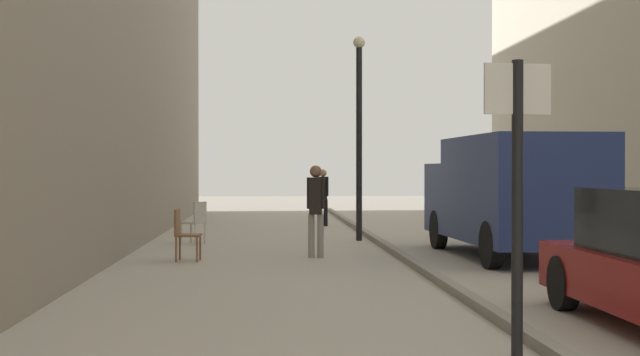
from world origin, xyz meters
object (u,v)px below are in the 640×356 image
at_px(pedestrian_mid_block, 316,204).
at_px(pedestrian_main_foreground, 323,193).
at_px(lamp_post, 359,124).
at_px(delivery_van, 511,192).
at_px(street_sign_post, 517,182).
at_px(cafe_chair_near_window, 196,219).
at_px(cafe_chair_by_doorway, 183,231).

bearing_deg(pedestrian_mid_block, pedestrian_main_foreground, -84.30).
bearing_deg(lamp_post, delivery_van, -58.78).
bearing_deg(delivery_van, pedestrian_main_foreground, 105.35).
height_order(delivery_van, lamp_post, lamp_post).
bearing_deg(pedestrian_main_foreground, street_sign_post, -70.73).
bearing_deg(pedestrian_main_foreground, cafe_chair_near_window, -100.81).
bearing_deg(street_sign_post, pedestrian_mid_block, -87.77).
height_order(street_sign_post, lamp_post, lamp_post).
xyz_separation_m(pedestrian_mid_block, cafe_chair_by_doorway, (-2.43, -0.49, -0.46)).
bearing_deg(pedestrian_mid_block, delivery_van, -172.29).
distance_m(pedestrian_mid_block, lamp_post, 4.42).
bearing_deg(cafe_chair_by_doorway, lamp_post, 144.59).
xyz_separation_m(pedestrian_main_foreground, delivery_van, (2.95, -9.35, 0.26)).
height_order(pedestrian_mid_block, delivery_van, delivery_van).
xyz_separation_m(pedestrian_main_foreground, lamp_post, (0.50, -5.30, 1.76)).
relative_size(lamp_post, cafe_chair_near_window, 5.06).
bearing_deg(pedestrian_mid_block, lamp_post, -97.32).
xyz_separation_m(delivery_van, cafe_chair_by_doorway, (-6.11, -0.32, -0.68)).
height_order(street_sign_post, cafe_chair_by_doorway, street_sign_post).
bearing_deg(cafe_chair_near_window, cafe_chair_by_doorway, -147.52).
height_order(pedestrian_main_foreground, street_sign_post, street_sign_post).
distance_m(pedestrian_main_foreground, pedestrian_mid_block, 9.21).
xyz_separation_m(street_sign_post, cafe_chair_by_doorway, (-3.66, 8.43, -1.00)).
relative_size(lamp_post, cafe_chair_by_doorway, 5.06).
xyz_separation_m(pedestrian_mid_block, delivery_van, (3.68, -0.16, 0.22)).
height_order(delivery_van, cafe_chair_by_doorway, delivery_van).
height_order(pedestrian_mid_block, lamp_post, lamp_post).
height_order(pedestrian_mid_block, street_sign_post, street_sign_post).
bearing_deg(cafe_chair_by_doorway, pedestrian_mid_block, 105.86).
bearing_deg(lamp_post, cafe_chair_near_window, -170.12).
xyz_separation_m(cafe_chair_near_window, cafe_chair_by_doorway, (0.07, -3.72, 0.00)).
distance_m(pedestrian_mid_block, cafe_chair_near_window, 4.11).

